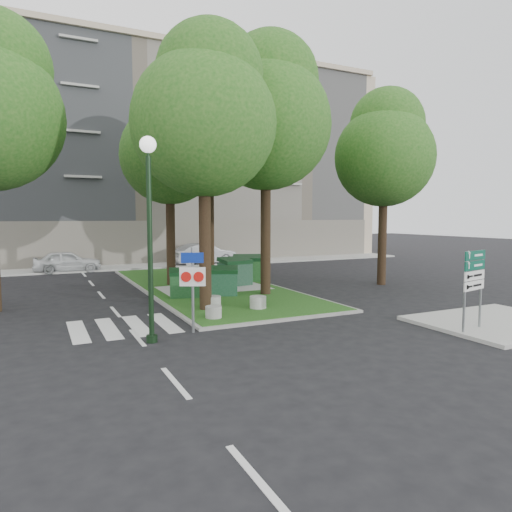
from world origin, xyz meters
TOP-DOWN VIEW (x-y plane):
  - ground at (0.00, 0.00)m, footprint 120.00×120.00m
  - median_island at (0.50, 8.00)m, footprint 6.00×16.00m
  - median_kerb at (0.50, 8.00)m, footprint 6.30×16.30m
  - sidewalk_corner at (6.50, -3.50)m, footprint 5.00×4.00m
  - building_sidewalk at (0.00, 18.50)m, footprint 42.00×3.00m
  - zebra_crossing at (-3.75, 1.50)m, footprint 5.00×3.00m
  - apartment_building at (0.00, 26.00)m, footprint 41.00×12.00m
  - tree_median_near_left at (-1.41, 2.56)m, footprint 5.20×5.20m
  - tree_median_near_right at (2.09, 4.56)m, footprint 5.60×5.60m
  - tree_median_mid at (-0.91, 9.06)m, footprint 4.80×4.80m
  - tree_median_far at (2.29, 12.06)m, footprint 5.80×5.80m
  - tree_street_right at (9.09, 5.06)m, footprint 5.00×5.00m
  - dumpster_a at (-1.42, 5.31)m, footprint 1.49×1.21m
  - dumpster_b at (0.18, 5.06)m, footprint 1.60×1.39m
  - dumpster_c at (1.78, 7.38)m, footprint 1.66×1.29m
  - dumpster_d at (3.00, 8.54)m, footprint 1.75×1.47m
  - bollard_left at (-1.76, 1.00)m, footprint 0.55×0.55m
  - bollard_right at (0.31, 1.82)m, footprint 0.62×0.62m
  - bollard_mid at (-1.19, 2.59)m, footprint 0.61×0.61m
  - litter_bin at (3.14, 10.83)m, footprint 0.41×0.41m
  - street_lamp at (-4.23, -0.67)m, footprint 0.45×0.45m
  - traffic_sign_pole at (-2.84, -0.15)m, footprint 0.73×0.36m
  - directional_sign at (4.70, -3.90)m, footprint 1.17×0.32m
  - car_white at (-5.30, 17.70)m, footprint 4.07×1.71m
  - car_silver at (3.92, 18.09)m, footprint 4.86×2.09m

SIDE VIEW (x-z plane):
  - ground at x=0.00m, z-range 0.00..0.00m
  - zebra_crossing at x=-3.75m, z-range 0.00..0.01m
  - median_kerb at x=0.50m, z-range 0.00..0.10m
  - median_island at x=0.50m, z-range 0.00..0.12m
  - sidewalk_corner at x=6.50m, z-range 0.00..0.12m
  - building_sidewalk at x=0.00m, z-range 0.00..0.12m
  - bollard_left at x=-1.76m, z-range 0.12..0.51m
  - bollard_mid at x=-1.19m, z-range 0.12..0.56m
  - bollard_right at x=0.31m, z-range 0.12..0.56m
  - litter_bin at x=3.14m, z-range 0.12..0.83m
  - car_white at x=-5.30m, z-range 0.00..1.38m
  - dumpster_a at x=-1.42m, z-range 0.10..1.31m
  - dumpster_b at x=0.18m, z-range 0.09..1.34m
  - car_silver at x=3.92m, z-range 0.00..1.56m
  - dumpster_d at x=3.00m, z-range 0.09..1.48m
  - dumpster_c at x=1.78m, z-range 0.09..1.49m
  - traffic_sign_pole at x=-2.84m, z-range 0.37..2.97m
  - directional_sign at x=4.70m, z-range 0.51..2.90m
  - street_lamp at x=-4.23m, z-range 0.73..6.43m
  - tree_median_mid at x=-0.91m, z-range 1.98..11.97m
  - tree_street_right at x=9.09m, z-range 1.95..12.02m
  - tree_median_near_left at x=-1.41m, z-range 2.05..12.58m
  - tree_median_near_right at x=2.09m, z-range 2.26..13.72m
  - apartment_building at x=0.00m, z-range 0.00..16.00m
  - tree_median_far at x=2.29m, z-range 2.36..14.28m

